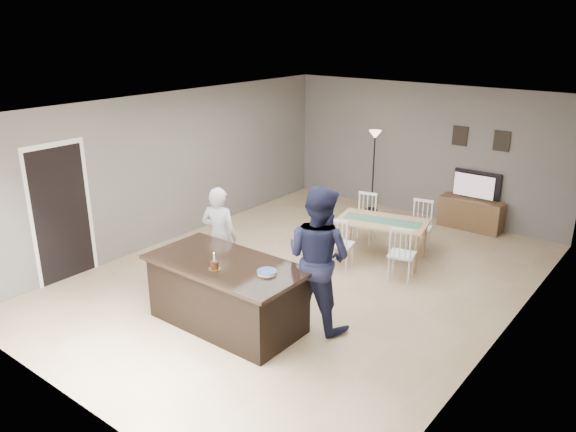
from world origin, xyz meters
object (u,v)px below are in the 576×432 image
Objects in this scene: man at (318,258)px; birthday_cake at (214,265)px; television at (475,185)px; dining_table at (382,227)px; tv_console at (471,214)px; plate_stack at (267,272)px; kitchen_island at (227,293)px; woman at (220,236)px; floor_lamp at (374,149)px.

birthday_cake is at bearing 47.18° from man.
dining_table is at bearing 74.98° from television.
tv_console is 0.57m from television.
television is 4.91m from man.
birthday_cake is 3.49m from dining_table.
television is 5.99m from birthday_cake.
birthday_cake reaches higher than tv_console.
tv_console is 5.56m from plate_stack.
man is 7.76× the size of plate_stack.
birthday_cake is at bearing 78.70° from television.
kitchen_island is 8.60× the size of plate_stack.
tv_console is at bearing 77.84° from kitchen_island.
television is 5.60m from plate_stack.
woman is 4.56m from floor_lamp.
woman is 6.20× the size of plate_stack.
birthday_cake is (-1.17, -5.80, 0.65)m from tv_console.
man is (1.90, -0.11, 0.20)m from woman.
television is 0.53× the size of floor_lamp.
birthday_cake is 5.69m from floor_lamp.
woman is at bearing -90.81° from floor_lamp.
dining_table is (0.52, 3.43, -0.38)m from birthday_cake.
television is at bearing 84.23° from plate_stack.
dining_table is at bearing 80.34° from kitchen_island.
floor_lamp reaches higher than dining_table.
floor_lamp is at bearing -67.58° from man.
floor_lamp is at bearing 110.03° from dining_table.
birthday_cake is at bearing -80.74° from floor_lamp.
floor_lamp reaches higher than kitchen_island.
television is 5.26m from woman.
kitchen_island is 1.31m from man.
birthday_cake is 0.68m from plate_stack.
television is at bearing 78.70° from birthday_cake.
dining_table is at bearing 91.72° from plate_stack.
floor_lamp is (-2.09, -0.20, 1.04)m from tv_console.
woman is 0.90× the size of floor_lamp.
woman is at bearing 132.29° from birthday_cake.
plate_stack is 5.53m from floor_lamp.
man is 1.13× the size of floor_lamp.
tv_console is 4.80× the size of plate_stack.
tv_console is 0.62× the size of dining_table.
tv_console is at bearing 5.50° from floor_lamp.
plate_stack is at bearing 84.23° from television.
birthday_cake is at bearing -153.78° from plate_stack.
television is at bearing 7.40° from floor_lamp.
kitchen_island is 1.11× the size of dining_table.
man is 2.52m from dining_table.
television is at bearing 61.67° from dining_table.
plate_stack is (1.59, -0.77, 0.14)m from woman.
television is 2.16m from floor_lamp.
woman is (-2.15, -4.80, -0.09)m from television.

